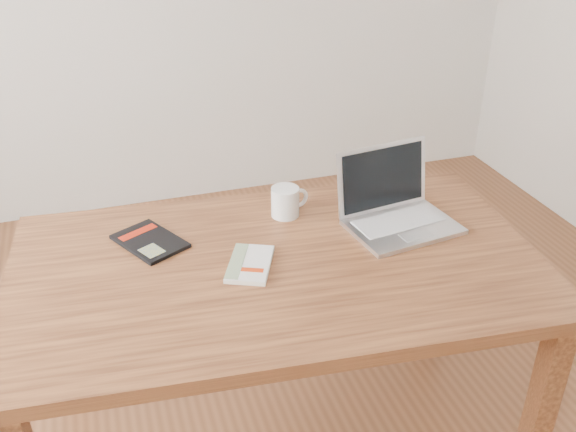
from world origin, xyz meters
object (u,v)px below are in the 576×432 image
object	(u,v)px
black_guidebook	(150,241)
coffee_mug	(286,201)
desk	(278,288)
laptop	(395,209)
white_guidebook	(250,264)

from	to	relation	value
black_guidebook	coffee_mug	bearing A→B (deg)	-22.59
desk	laptop	bearing A→B (deg)	18.92
laptop	white_guidebook	bearing A→B (deg)	-176.34
desk	coffee_mug	distance (m)	0.29
desk	black_guidebook	distance (m)	0.39
laptop	coffee_mug	bearing A→B (deg)	146.31
desk	white_guidebook	distance (m)	0.12
coffee_mug	laptop	bearing A→B (deg)	-38.38
desk	laptop	size ratio (longest dim) A/B	4.43
black_guidebook	white_guidebook	bearing A→B (deg)	-67.80
white_guidebook	black_guidebook	bearing A→B (deg)	164.23
desk	black_guidebook	bearing A→B (deg)	152.90
white_guidebook	coffee_mug	bearing A→B (deg)	77.76
white_guidebook	laptop	world-z (taller)	laptop
coffee_mug	black_guidebook	bearing A→B (deg)	172.44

